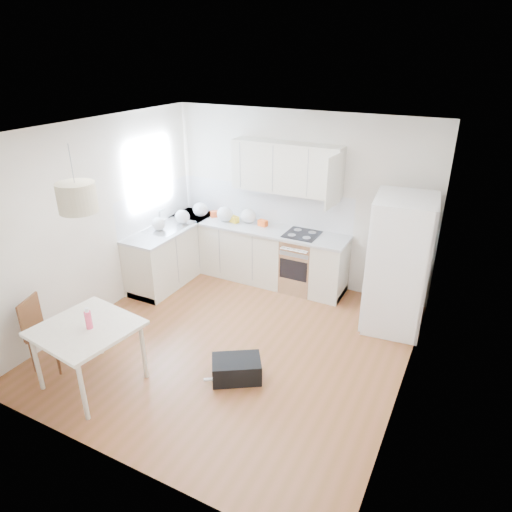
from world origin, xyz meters
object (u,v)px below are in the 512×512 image
(refrigerator, at_px, (400,264))
(gym_bag, at_px, (237,369))
(dining_chair, at_px, (49,333))
(dining_table, at_px, (87,333))

(refrigerator, bearing_deg, gym_bag, -130.23)
(refrigerator, xyz_separation_m, dining_chair, (-3.44, -2.79, -0.46))
(dining_chair, bearing_deg, dining_table, -20.71)
(dining_chair, relative_size, gym_bag, 1.60)
(dining_table, height_order, gym_bag, dining_table)
(dining_table, bearing_deg, gym_bag, 37.58)
(refrigerator, xyz_separation_m, gym_bag, (-1.35, -2.01, -0.78))
(refrigerator, distance_m, gym_bag, 2.55)
(dining_table, height_order, dining_chair, dining_chair)
(gym_bag, bearing_deg, dining_chair, 168.11)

